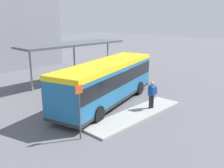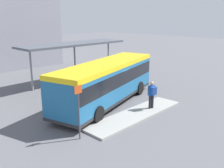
% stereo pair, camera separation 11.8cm
% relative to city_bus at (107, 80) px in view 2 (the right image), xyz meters
% --- Properties ---
extents(ground_plane, '(120.00, 120.00, 0.00)m').
position_rel_city_bus_xyz_m(ground_plane, '(-0.01, -0.00, -1.74)').
color(ground_plane, '#5B5B60').
extents(curb_island, '(7.59, 1.80, 0.12)m').
position_rel_city_bus_xyz_m(curb_island, '(-0.34, -2.87, -1.68)').
color(curb_island, '#9E9E99').
rests_on(curb_island, ground_plane).
extents(city_bus, '(10.44, 5.06, 2.96)m').
position_rel_city_bus_xyz_m(city_bus, '(0.00, 0.00, 0.00)').
color(city_bus, '#1E6093').
rests_on(city_bus, ground_plane).
extents(pedestrian_waiting, '(0.51, 0.55, 1.81)m').
position_rel_city_bus_xyz_m(pedestrian_waiting, '(1.10, -3.03, -0.58)').
color(pedestrian_waiting, '#232328').
rests_on(pedestrian_waiting, curb_island).
extents(bicycle_green, '(0.48, 1.79, 0.77)m').
position_rel_city_bus_xyz_m(bicycle_green, '(9.12, 4.46, -1.35)').
color(bicycle_green, black).
rests_on(bicycle_green, ground_plane).
extents(bicycle_blue, '(0.48, 1.80, 0.78)m').
position_rel_city_bus_xyz_m(bicycle_blue, '(9.23, 5.12, -1.35)').
color(bicycle_blue, black).
rests_on(bicycle_blue, ground_plane).
extents(bicycle_black, '(0.48, 1.65, 0.71)m').
position_rel_city_bus_xyz_m(bicycle_black, '(9.12, 5.77, -1.38)').
color(bicycle_black, black).
rests_on(bicycle_black, ground_plane).
extents(station_shelter, '(10.58, 2.81, 3.62)m').
position_rel_city_bus_xyz_m(station_shelter, '(2.47, 6.74, 1.70)').
color(station_shelter, '#4C515B').
rests_on(station_shelter, ground_plane).
extents(potted_planter_near_shelter, '(0.92, 0.92, 1.26)m').
position_rel_city_bus_xyz_m(potted_planter_near_shelter, '(4.52, 3.95, -1.09)').
color(potted_planter_near_shelter, slate).
rests_on(potted_planter_near_shelter, ground_plane).
extents(platform_sign, '(0.44, 0.08, 2.80)m').
position_rel_city_bus_xyz_m(platform_sign, '(-4.73, -2.76, -0.18)').
color(platform_sign, '#4C4C51').
rests_on(platform_sign, ground_plane).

